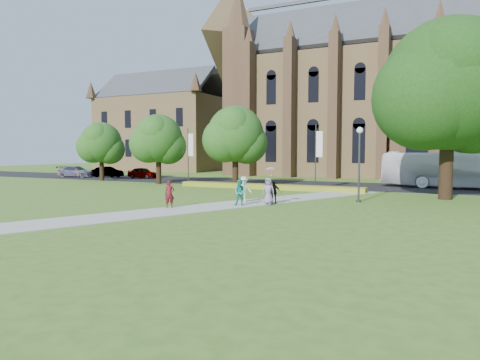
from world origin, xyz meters
The scene contains 23 objects.
ground centered at (0.00, 0.00, 0.00)m, with size 160.00×160.00×0.00m, color #3E661E.
road centered at (0.00, 20.00, 0.01)m, with size 160.00×10.00×0.02m, color black.
footpath centered at (0.00, 1.00, 0.02)m, with size 3.20×30.00×0.04m, color #B2B2A8.
flower_hedge centered at (-2.00, 13.20, 0.23)m, with size 18.00×1.40×0.45m, color gold.
cathedral centered at (10.00, 39.73, 12.98)m, with size 52.60×18.25×28.00m.
building_west centered at (-34.00, 42.00, 9.21)m, with size 22.00×14.00×18.30m.
streetlamp centered at (7.50, 6.50, 3.30)m, with size 0.44×0.44×5.24m.
large_tree centered at (13.00, 11.00, 8.37)m, with size 9.60×9.60×13.20m.
street_tree_0 centered at (-15.00, 14.00, 4.87)m, with size 5.20×5.20×7.50m.
street_tree_1 centered at (-6.00, 14.50, 5.22)m, with size 5.60×5.60×8.05m.
street_tree_2 centered at (-24.00, 15.00, 4.53)m, with size 4.80×4.80×6.95m.
banner_pole_0 centered at (2.11, 15.20, 3.39)m, with size 0.70×0.10×6.00m.
banner_pole_1 centered at (-11.89, 15.20, 3.39)m, with size 0.70×0.10×6.00m.
tour_coach centered at (13.73, 21.23, 1.83)m, with size 3.03×12.97×3.61m, color white.
car_0 centered at (-22.16, 20.38, 0.72)m, with size 1.66×4.12×1.40m, color gray.
car_1 centered at (-27.79, 20.09, 0.72)m, with size 1.49×4.27×1.41m, color gray.
car_2 centered at (-31.93, 18.61, 0.75)m, with size 2.05×5.05×1.47m, color gray.
pedestrian_0 centered at (-2.63, -1.82, 0.89)m, with size 0.62×0.41×1.69m, color maroon.
pedestrian_1 centered at (0.94, 0.98, 0.89)m, with size 0.83×0.65×1.71m, color #1D9178.
pedestrian_2 centered at (0.39, 2.72, 0.93)m, with size 1.15×0.66×1.78m, color silver.
pedestrian_3 centered at (2.47, 3.04, 0.81)m, with size 0.91×0.38×1.55m, color black.
pedestrian_4 centered at (2.34, 2.40, 0.92)m, with size 0.86×0.56×1.75m, color gray.
parasol centered at (2.52, 2.50, 2.12)m, with size 0.75×0.75×0.66m, color #DB9ABA.
Camera 1 is at (12.74, -23.95, 3.64)m, focal length 32.00 mm.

